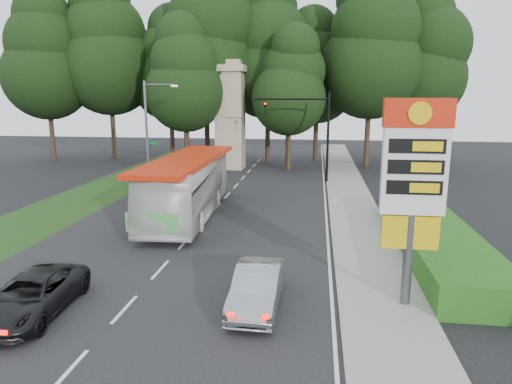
# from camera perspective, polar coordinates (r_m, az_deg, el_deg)

# --- Properties ---
(ground) EXTENTS (120.00, 120.00, 0.00)m
(ground) POSITION_cam_1_polar(r_m,az_deg,el_deg) (15.71, -16.84, -14.73)
(ground) COLOR black
(ground) RESTS_ON ground
(road_surface) EXTENTS (14.00, 80.00, 0.02)m
(road_surface) POSITION_cam_1_polar(r_m,az_deg,el_deg) (26.36, -6.14, -3.25)
(road_surface) COLOR black
(road_surface) RESTS_ON ground
(sidewalk_right) EXTENTS (3.00, 80.00, 0.12)m
(sidewalk_right) POSITION_cam_1_polar(r_m,az_deg,el_deg) (25.74, 12.62, -3.75)
(sidewalk_right) COLOR gray
(sidewalk_right) RESTS_ON ground
(grass_verge_left) EXTENTS (5.00, 50.00, 0.02)m
(grass_verge_left) POSITION_cam_1_polar(r_m,az_deg,el_deg) (35.13, -19.01, 0.02)
(grass_verge_left) COLOR #193814
(grass_verge_left) RESTS_ON ground
(hedge) EXTENTS (3.00, 14.00, 1.20)m
(hedge) POSITION_cam_1_polar(r_m,az_deg,el_deg) (22.29, 21.28, -5.32)
(hedge) COLOR #205516
(hedge) RESTS_ON ground
(gas_station_pylon) EXTENTS (2.10, 0.45, 6.85)m
(gas_station_pylon) POSITION_cam_1_polar(r_m,az_deg,el_deg) (15.20, 19.14, 1.94)
(gas_station_pylon) COLOR #59595E
(gas_station_pylon) RESTS_ON ground
(traffic_signal_mast) EXTENTS (6.10, 0.35, 7.20)m
(traffic_signal_mast) POSITION_cam_1_polar(r_m,az_deg,el_deg) (36.75, 6.95, 8.44)
(traffic_signal_mast) COLOR black
(traffic_signal_mast) RESTS_ON ground
(streetlight_signs) EXTENTS (2.75, 0.98, 8.00)m
(streetlight_signs) POSITION_cam_1_polar(r_m,az_deg,el_deg) (37.17, -13.22, 7.89)
(streetlight_signs) COLOR #59595E
(streetlight_signs) RESTS_ON ground
(monument) EXTENTS (3.00, 3.00, 10.05)m
(monument) POSITION_cam_1_polar(r_m,az_deg,el_deg) (43.49, -3.24, 9.63)
(monument) COLOR tan
(monument) RESTS_ON ground
(tree_far_west) EXTENTS (8.96, 8.96, 17.60)m
(tree_far_west) POSITION_cam_1_polar(r_m,az_deg,el_deg) (53.78, -24.87, 14.99)
(tree_far_west) COLOR #2D2116
(tree_far_west) RESTS_ON ground
(tree_west_mid) EXTENTS (9.80, 9.80, 19.25)m
(tree_west_mid) POSITION_cam_1_polar(r_m,az_deg,el_deg) (52.78, -18.01, 16.66)
(tree_west_mid) COLOR #2D2116
(tree_west_mid) RESTS_ON ground
(tree_west_near) EXTENTS (8.40, 8.40, 16.50)m
(tree_west_near) POSITION_cam_1_polar(r_m,az_deg,el_deg) (52.33, -10.76, 15.23)
(tree_west_near) COLOR #2D2116
(tree_west_near) RESTS_ON ground
(tree_center_left) EXTENTS (10.08, 10.08, 19.80)m
(tree_center_left) POSITION_cam_1_polar(r_m,az_deg,el_deg) (47.29, -6.39, 18.17)
(tree_center_left) COLOR #2D2116
(tree_center_left) RESTS_ON ground
(tree_center_right) EXTENTS (9.24, 9.24, 18.15)m
(tree_center_right) POSITION_cam_1_polar(r_m,az_deg,el_deg) (48.13, 1.51, 16.93)
(tree_center_right) COLOR #2D2116
(tree_center_right) RESTS_ON ground
(tree_east_near) EXTENTS (8.12, 8.12, 15.95)m
(tree_east_near) POSITION_cam_1_polar(r_m,az_deg,el_deg) (49.76, 7.70, 15.12)
(tree_east_near) COLOR #2D2116
(tree_east_near) RESTS_ON ground
(tree_east_mid) EXTENTS (9.52, 9.52, 18.70)m
(tree_east_mid) POSITION_cam_1_polar(r_m,az_deg,el_deg) (46.15, 14.26, 17.20)
(tree_east_mid) COLOR #2D2116
(tree_east_mid) RESTS_ON ground
(tree_far_east) EXTENTS (8.68, 8.68, 17.05)m
(tree_far_east) POSITION_cam_1_polar(r_m,az_deg,el_deg) (48.81, 19.98, 15.38)
(tree_far_east) COLOR #2D2116
(tree_far_east) RESTS_ON ground
(tree_monument_left) EXTENTS (7.28, 7.28, 14.30)m
(tree_monument_left) POSITION_cam_1_polar(r_m,az_deg,el_deg) (43.45, -8.90, 14.22)
(tree_monument_left) COLOR #2D2116
(tree_monument_left) RESTS_ON ground
(tree_monument_right) EXTENTS (6.72, 6.72, 13.20)m
(tree_monument_right) POSITION_cam_1_polar(r_m,az_deg,el_deg) (42.28, 4.14, 13.48)
(tree_monument_right) COLOR #2D2116
(tree_monument_right) RESTS_ON ground
(transit_bus) EXTENTS (3.64, 12.48, 3.43)m
(transit_bus) POSITION_cam_1_polar(r_m,az_deg,el_deg) (26.74, -8.50, 0.66)
(transit_bus) COLOR silver
(transit_bus) RESTS_ON ground
(sedan_silver) EXTENTS (1.53, 4.24, 1.39)m
(sedan_silver) POSITION_cam_1_polar(r_m,az_deg,el_deg) (15.45, 0.17, -11.80)
(sedan_silver) COLOR #94969B
(sedan_silver) RESTS_ON ground
(suv_charcoal) EXTENTS (2.43, 4.77, 1.29)m
(suv_charcoal) POSITION_cam_1_polar(r_m,az_deg,el_deg) (16.61, -26.25, -11.53)
(suv_charcoal) COLOR black
(suv_charcoal) RESTS_ON ground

